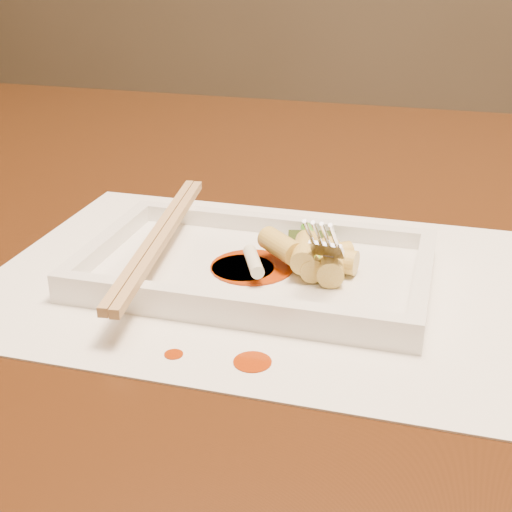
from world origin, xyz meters
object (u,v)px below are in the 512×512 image
(table, at_px, (348,299))
(plate_base, at_px, (256,273))
(chopstick_a, at_px, (155,236))
(fork, at_px, (357,176))
(placemat, at_px, (256,278))

(table, bearing_deg, plate_base, -105.27)
(plate_base, xyz_separation_m, chopstick_a, (-0.08, 0.00, 0.02))
(table, height_order, fork, fork)
(plate_base, height_order, chopstick_a, chopstick_a)
(fork, bearing_deg, plate_base, -165.58)
(table, distance_m, placemat, 0.21)
(plate_base, bearing_deg, table, 74.73)
(plate_base, relative_size, chopstick_a, 1.03)
(placemat, distance_m, fork, 0.11)
(table, xyz_separation_m, placemat, (-0.05, -0.18, 0.10))
(table, xyz_separation_m, fork, (0.02, -0.16, 0.18))
(plate_base, distance_m, chopstick_a, 0.08)
(fork, bearing_deg, table, 97.57)
(plate_base, distance_m, fork, 0.11)
(chopstick_a, distance_m, fork, 0.16)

